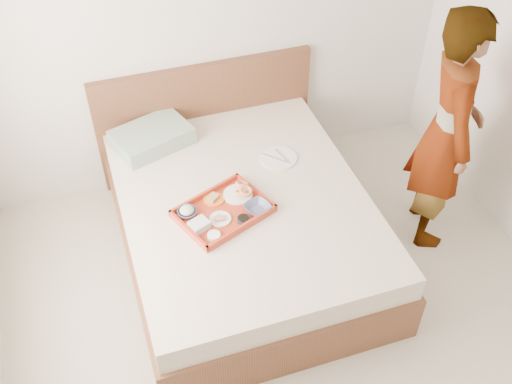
{
  "coord_description": "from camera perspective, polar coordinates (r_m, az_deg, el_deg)",
  "views": [
    {
      "loc": [
        -0.92,
        -1.71,
        3.22
      ],
      "look_at": [
        -0.05,
        0.9,
        0.65
      ],
      "focal_mm": 42.45,
      "sensor_mm": 36.0,
      "label": 1
    }
  ],
  "objects": [
    {
      "name": "meat_plate",
      "position": [
        3.74,
        -3.4,
        -2.55
      ],
      "size": [
        0.18,
        0.18,
        0.01
      ],
      "primitive_type": "cylinder",
      "rotation": [
        0.0,
        0.0,
        0.38
      ],
      "color": "white",
      "rests_on": "tray"
    },
    {
      "name": "headboard",
      "position": [
        4.66,
        -4.77,
        6.83
      ],
      "size": [
        1.65,
        0.06,
        0.95
      ],
      "primitive_type": "cube",
      "color": "brown",
      "rests_on": "ground"
    },
    {
      "name": "person",
      "position": [
        4.07,
        17.57,
        5.38
      ],
      "size": [
        0.6,
        0.73,
        1.72
      ],
      "primitive_type": "imported",
      "rotation": [
        0.0,
        0.0,
        1.22
      ],
      "color": "silver",
      "rests_on": "ground"
    },
    {
      "name": "bread_plate",
      "position": [
        3.87,
        -4.02,
        -0.69
      ],
      "size": [
        0.18,
        0.18,
        0.01
      ],
      "primitive_type": "cylinder",
      "rotation": [
        0.0,
        0.0,
        0.38
      ],
      "color": "orange",
      "rests_on": "tray"
    },
    {
      "name": "prawn_plate",
      "position": [
        3.9,
        -1.73,
        -0.24
      ],
      "size": [
        0.25,
        0.25,
        0.01
      ],
      "primitive_type": "cylinder",
      "rotation": [
        0.0,
        0.0,
        0.38
      ],
      "color": "white",
      "rests_on": "tray"
    },
    {
      "name": "wall_back",
      "position": [
        4.28,
        -4.18,
        16.27
      ],
      "size": [
        3.5,
        0.01,
        2.6
      ],
      "primitive_type": "cube",
      "color": "silver",
      "rests_on": "ground"
    },
    {
      "name": "ground",
      "position": [
        3.76,
        5.28,
        -16.16
      ],
      "size": [
        3.5,
        4.0,
        0.01
      ],
      "primitive_type": "cube",
      "color": "beige",
      "rests_on": "ground"
    },
    {
      "name": "bed",
      "position": [
        4.09,
        -1.11,
        -3.18
      ],
      "size": [
        1.65,
        2.0,
        0.53
      ],
      "primitive_type": "cube",
      "color": "brown",
      "rests_on": "ground"
    },
    {
      "name": "sauce_dish",
      "position": [
        3.72,
        -1.18,
        -2.62
      ],
      "size": [
        0.1,
        0.1,
        0.03
      ],
      "primitive_type": "cylinder",
      "rotation": [
        0.0,
        0.0,
        0.38
      ],
      "color": "black",
      "rests_on": "tray"
    },
    {
      "name": "salad_bowl",
      "position": [
        3.78,
        -6.51,
        -1.93
      ],
      "size": [
        0.16,
        0.16,
        0.04
      ],
      "primitive_type": "imported",
      "rotation": [
        0.0,
        0.0,
        0.38
      ],
      "color": "#1A234B",
      "rests_on": "tray"
    },
    {
      "name": "pillow",
      "position": [
        4.35,
        -9.77,
        5.12
      ],
      "size": [
        0.61,
        0.5,
        0.12
      ],
      "primitive_type": "cube",
      "rotation": [
        0.0,
        0.0,
        0.33
      ],
      "color": "#8FB58E",
      "rests_on": "bed"
    },
    {
      "name": "tray",
      "position": [
        3.79,
        -3.11,
        -1.78
      ],
      "size": [
        0.66,
        0.58,
        0.05
      ],
      "primitive_type": "cube",
      "rotation": [
        0.0,
        0.0,
        0.38
      ],
      "color": "#BE3D29",
      "rests_on": "bed"
    },
    {
      "name": "navy_bowl_big",
      "position": [
        3.79,
        0.15,
        -1.5
      ],
      "size": [
        0.2,
        0.2,
        0.04
      ],
      "primitive_type": "imported",
      "rotation": [
        0.0,
        0.0,
        0.38
      ],
      "color": "#1A234B",
      "rests_on": "tray"
    },
    {
      "name": "dinner_plate",
      "position": [
        4.19,
        2.13,
        3.22
      ],
      "size": [
        0.34,
        0.34,
        0.01
      ],
      "primitive_type": "cylinder",
      "rotation": [
        0.0,
        0.0,
        0.43
      ],
      "color": "white",
      "rests_on": "bed"
    },
    {
      "name": "plastic_tub",
      "position": [
        3.69,
        -5.38,
        -3.12
      ],
      "size": [
        0.14,
        0.13,
        0.05
      ],
      "primitive_type": "cube",
      "rotation": [
        0.0,
        0.0,
        0.38
      ],
      "color": "silver",
      "rests_on": "tray"
    },
    {
      "name": "cheese_round",
      "position": [
        3.64,
        -3.99,
        -4.15
      ],
      "size": [
        0.1,
        0.1,
        0.03
      ],
      "primitive_type": "cylinder",
      "rotation": [
        0.0,
        0.0,
        0.38
      ],
      "color": "white",
      "rests_on": "tray"
    }
  ]
}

